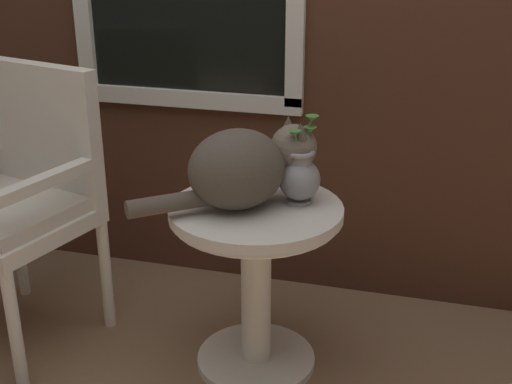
{
  "coord_description": "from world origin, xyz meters",
  "views": [
    {
      "loc": [
        0.67,
        -1.74,
        1.5
      ],
      "look_at": [
        0.13,
        0.24,
        0.67
      ],
      "focal_mm": 47.58,
      "sensor_mm": 36.0,
      "label": 1
    }
  ],
  "objects_px": {
    "wicker_chair": "(20,190)",
    "pewter_vase_with_ivy": "(300,175)",
    "wicker_side_table": "(256,256)",
    "cat": "(243,167)"
  },
  "relations": [
    {
      "from": "wicker_side_table",
      "to": "cat",
      "type": "bearing_deg",
      "value": -167.71
    },
    {
      "from": "wicker_chair",
      "to": "pewter_vase_with_ivy",
      "type": "height_order",
      "value": "wicker_chair"
    },
    {
      "from": "wicker_chair",
      "to": "pewter_vase_with_ivy",
      "type": "distance_m",
      "value": 1.04
    },
    {
      "from": "wicker_chair",
      "to": "pewter_vase_with_ivy",
      "type": "relative_size",
      "value": 3.49
    },
    {
      "from": "pewter_vase_with_ivy",
      "to": "wicker_chair",
      "type": "bearing_deg",
      "value": -176.44
    },
    {
      "from": "wicker_side_table",
      "to": "cat",
      "type": "height_order",
      "value": "cat"
    },
    {
      "from": "wicker_side_table",
      "to": "pewter_vase_with_ivy",
      "type": "bearing_deg",
      "value": 28.04
    },
    {
      "from": "cat",
      "to": "pewter_vase_with_ivy",
      "type": "relative_size",
      "value": 1.84
    },
    {
      "from": "wicker_side_table",
      "to": "wicker_chair",
      "type": "bearing_deg",
      "value": 179.65
    },
    {
      "from": "wicker_side_table",
      "to": "wicker_chair",
      "type": "xyz_separation_m",
      "value": [
        -0.9,
        0.01,
        0.14
      ]
    }
  ]
}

